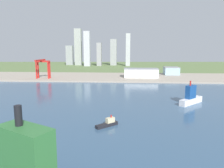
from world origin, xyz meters
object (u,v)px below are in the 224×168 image
Objects in this scene: port_crane_red at (42,64)px; warehouse_annex at (171,71)px; tugboat_small at (108,123)px; warehouse_main at (141,73)px; ferry_boat at (191,97)px.

port_crane_red is 268.80m from warehouse_annex.
warehouse_main is at bearing 81.12° from tugboat_small.
warehouse_annex is (111.12, 317.98, 8.55)m from tugboat_small.
warehouse_main reaches higher than tugboat_small.
port_crane_red is at bearing -170.56° from warehouse_main.
ferry_boat is 1.83× the size of tugboat_small.
warehouse_main is 86.32m from warehouse_annex.
tugboat_small is 277.70m from port_crane_red.
ferry_boat is at bearing -36.40° from port_crane_red.
tugboat_small is 0.51× the size of warehouse_annex.
ferry_boat reaches higher than tugboat_small.
warehouse_annex is (69.45, 51.26, -0.50)m from warehouse_main.
ferry_boat is 0.44× the size of warehouse_main.
tugboat_small is 0.24× the size of warehouse_main.
ferry_boat is 279.91m from port_crane_red.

